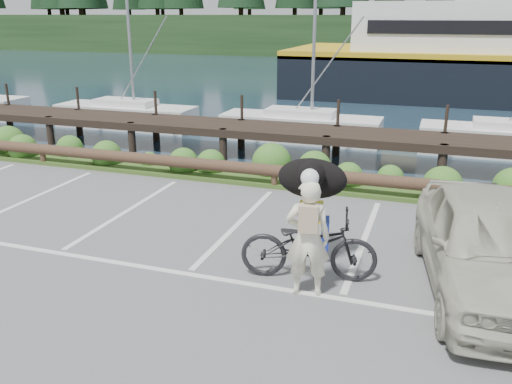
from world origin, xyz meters
The scene contains 8 objects.
ground centered at (0.00, 0.00, 0.00)m, with size 72.00×72.00×0.00m, color #58585B.
harbor_backdrop centered at (0.40, 78.42, 0.00)m, with size 170.00×160.00×30.00m.
vegetation_strip centered at (0.00, 5.30, 0.05)m, with size 34.00×1.60×0.10m, color #3D5B21.
log_rail centered at (0.00, 4.60, 0.00)m, with size 32.00×0.30×0.60m, color #443021, non-canonical shape.
bicycle centered at (1.94, 0.13, 0.58)m, with size 0.77×2.22×1.16m, color black.
cyclist centered at (2.04, -0.38, 0.93)m, with size 0.68×0.45×1.86m, color #F2EDCD.
dog centered at (1.80, 0.82, 1.51)m, with size 1.19×0.58×0.69m, color black.
parked_car centered at (4.65, 0.63, 0.79)m, with size 1.86×4.63×1.58m, color #B9B8A2.
Camera 1 is at (3.73, -7.78, 4.15)m, focal length 38.00 mm.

